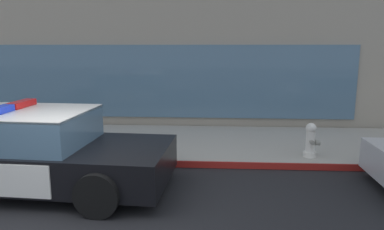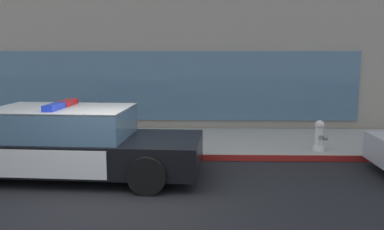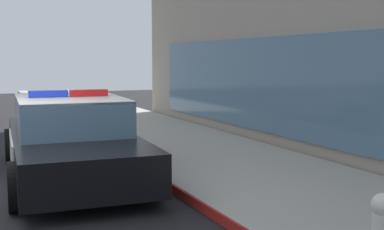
{
  "view_description": "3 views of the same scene",
  "coord_description": "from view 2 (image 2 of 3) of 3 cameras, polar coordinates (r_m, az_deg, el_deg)",
  "views": [
    {
      "loc": [
        2.19,
        -4.5,
        2.47
      ],
      "look_at": [
        1.75,
        2.48,
        1.11
      ],
      "focal_mm": 33.43,
      "sensor_mm": 36.0,
      "label": 1
    },
    {
      "loc": [
        1.46,
        -6.4,
        2.43
      ],
      "look_at": [
        1.24,
        2.56,
        1.05
      ],
      "focal_mm": 37.55,
      "sensor_mm": 36.0,
      "label": 2
    },
    {
      "loc": [
        7.4,
        -0.27,
        2.02
      ],
      "look_at": [
        0.4,
        2.88,
        1.17
      ],
      "focal_mm": 47.12,
      "sensor_mm": 36.0,
      "label": 3
    }
  ],
  "objects": [
    {
      "name": "sidewalk",
      "position": [
        10.91,
        -6.32,
        -3.79
      ],
      "size": [
        48.0,
        3.27,
        0.15
      ],
      "primitive_type": "cube",
      "color": "#A39E93",
      "rests_on": "ground"
    },
    {
      "name": "fire_hydrant",
      "position": [
        9.96,
        17.63,
        -2.85
      ],
      "size": [
        0.34,
        0.39,
        0.73
      ],
      "color": "silver",
      "rests_on": "sidewalk"
    },
    {
      "name": "curb_red_paint",
      "position": [
        9.32,
        -7.68,
        -5.98
      ],
      "size": [
        28.8,
        0.04,
        0.14
      ],
      "primitive_type": "cube",
      "color": "maroon",
      "rests_on": "ground"
    },
    {
      "name": "ground",
      "position": [
        7.0,
        -10.93,
        -11.73
      ],
      "size": [
        48.0,
        48.0,
        0.0
      ],
      "primitive_type": "plane",
      "color": "black"
    },
    {
      "name": "police_cruiser",
      "position": [
        8.34,
        -16.93,
        -3.77
      ],
      "size": [
        5.16,
        2.34,
        1.49
      ],
      "rotation": [
        0.0,
        0.0,
        -0.06
      ],
      "color": "black",
      "rests_on": "ground"
    }
  ]
}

